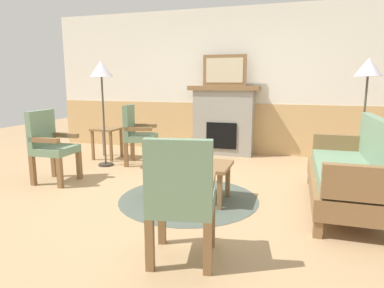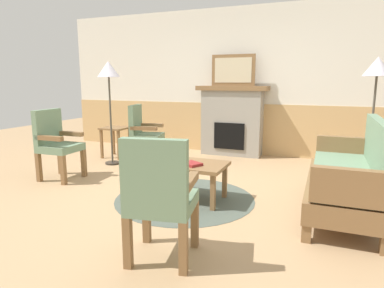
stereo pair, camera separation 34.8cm
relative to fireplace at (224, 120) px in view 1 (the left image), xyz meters
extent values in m
plane|color=tan|center=(0.00, -2.35, -0.65)|extent=(14.00, 14.00, 0.00)
cube|color=silver|center=(0.00, 0.25, 0.70)|extent=(7.20, 0.12, 2.70)
cube|color=tan|center=(0.00, 0.18, -0.18)|extent=(7.20, 0.02, 0.95)
cube|color=gray|center=(0.00, 0.00, -0.05)|extent=(1.10, 0.36, 1.20)
cube|color=black|center=(0.00, -0.19, -0.27)|extent=(0.56, 0.02, 0.48)
cube|color=brown|center=(0.00, 0.00, 0.59)|extent=(1.30, 0.44, 0.08)
cube|color=brown|center=(0.00, 0.00, 0.91)|extent=(0.80, 0.03, 0.56)
cube|color=beige|center=(0.00, -0.02, 0.91)|extent=(0.68, 0.01, 0.44)
cube|color=brown|center=(1.53, -1.47, -0.57)|extent=(0.08, 0.08, 0.16)
cube|color=brown|center=(1.53, -3.15, -0.57)|extent=(0.08, 0.08, 0.16)
cube|color=brown|center=(2.13, -1.47, -0.57)|extent=(0.08, 0.08, 0.16)
cube|color=brown|center=(1.83, -2.31, -0.39)|extent=(0.70, 1.80, 0.20)
cube|color=gray|center=(1.83, -2.31, -0.23)|extent=(0.60, 1.70, 0.12)
cube|color=gray|center=(2.13, -2.31, 0.08)|extent=(0.10, 1.70, 0.50)
cube|color=brown|center=(1.83, -1.46, -0.12)|extent=(0.60, 0.10, 0.30)
cube|color=brown|center=(1.83, -3.16, -0.12)|extent=(0.60, 0.10, 0.30)
cube|color=brown|center=(-0.29, -2.78, -0.45)|extent=(0.05, 0.05, 0.40)
cube|color=brown|center=(0.55, -2.78, -0.45)|extent=(0.05, 0.05, 0.40)
cube|color=brown|center=(-0.29, -2.34, -0.45)|extent=(0.05, 0.05, 0.40)
cube|color=brown|center=(0.55, -2.34, -0.45)|extent=(0.05, 0.05, 0.40)
cube|color=brown|center=(0.13, -2.56, -0.23)|extent=(0.96, 0.56, 0.04)
cylinder|color=#4C564C|center=(0.13, -2.56, -0.65)|extent=(1.64, 1.64, 0.01)
cube|color=maroon|center=(0.26, -2.65, -0.20)|extent=(0.26, 0.24, 0.03)
cube|color=brown|center=(-1.59, -2.24, -0.45)|extent=(0.06, 0.06, 0.40)
cube|color=brown|center=(-1.58, -2.66, -0.45)|extent=(0.06, 0.06, 0.40)
cube|color=brown|center=(-2.01, -2.25, -0.45)|extent=(0.06, 0.06, 0.40)
cube|color=brown|center=(-2.00, -2.67, -0.45)|extent=(0.06, 0.06, 0.40)
cube|color=gray|center=(-1.80, -2.45, -0.20)|extent=(0.49, 0.49, 0.10)
cube|color=gray|center=(-2.00, -2.46, 0.09)|extent=(0.09, 0.48, 0.48)
cube|color=brown|center=(-1.80, -2.25, -0.03)|extent=(0.44, 0.08, 0.06)
cube|color=brown|center=(-1.79, -2.66, -0.03)|extent=(0.44, 0.08, 0.06)
cube|color=brown|center=(-0.98, -0.92, -0.45)|extent=(0.07, 0.07, 0.40)
cube|color=brown|center=(-0.88, -1.33, -0.45)|extent=(0.07, 0.07, 0.40)
cube|color=brown|center=(-1.39, -1.02, -0.45)|extent=(0.07, 0.07, 0.40)
cube|color=brown|center=(-1.29, -1.43, -0.45)|extent=(0.07, 0.07, 0.40)
cube|color=gray|center=(-1.13, -1.17, -0.20)|extent=(0.58, 0.58, 0.10)
cube|color=gray|center=(-1.33, -1.22, 0.09)|extent=(0.19, 0.49, 0.48)
cube|color=brown|center=(-1.18, -0.97, -0.03)|extent=(0.44, 0.17, 0.06)
cube|color=brown|center=(-1.09, -1.37, -0.03)|extent=(0.44, 0.17, 0.06)
cube|color=brown|center=(0.25, -3.67, -0.45)|extent=(0.07, 0.07, 0.40)
cube|color=brown|center=(0.67, -3.60, -0.45)|extent=(0.07, 0.07, 0.40)
cube|color=brown|center=(0.33, -4.08, -0.45)|extent=(0.07, 0.07, 0.40)
cube|color=brown|center=(0.74, -4.01, -0.45)|extent=(0.07, 0.07, 0.40)
cube|color=gray|center=(0.50, -3.84, -0.20)|extent=(0.56, 0.56, 0.10)
cube|color=gray|center=(0.53, -4.04, 0.09)|extent=(0.49, 0.16, 0.48)
cube|color=brown|center=(0.30, -3.88, -0.03)|extent=(0.15, 0.45, 0.06)
cube|color=brown|center=(0.70, -3.80, -0.03)|extent=(0.15, 0.45, 0.06)
cube|color=brown|center=(-2.07, -0.81, -0.39)|extent=(0.04, 0.04, 0.52)
cube|color=brown|center=(-1.71, -0.81, -0.39)|extent=(0.04, 0.04, 0.52)
cube|color=brown|center=(-2.07, -1.17, -0.39)|extent=(0.04, 0.04, 0.52)
cube|color=brown|center=(-1.71, -1.17, -0.39)|extent=(0.04, 0.04, 0.52)
cube|color=brown|center=(-1.89, -0.99, -0.12)|extent=(0.44, 0.44, 0.03)
cylinder|color=#332D28|center=(2.20, -0.98, -0.64)|extent=(0.24, 0.24, 0.03)
cylinder|color=#4C473D|center=(2.20, -0.98, 0.08)|extent=(0.03, 0.03, 1.40)
cone|color=silver|center=(2.20, -0.98, 0.90)|extent=(0.36, 0.36, 0.25)
cylinder|color=#332D28|center=(-1.66, -1.45, -0.64)|extent=(0.24, 0.24, 0.03)
cylinder|color=#4C473D|center=(-1.66, -1.45, 0.08)|extent=(0.03, 0.03, 1.40)
cone|color=silver|center=(-1.66, -1.45, 0.90)|extent=(0.36, 0.36, 0.25)
camera|label=1|loc=(1.29, -6.14, 0.71)|focal=31.35mm
camera|label=2|loc=(1.62, -6.02, 0.71)|focal=31.35mm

